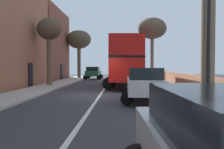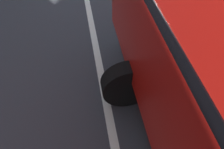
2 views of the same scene
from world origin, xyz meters
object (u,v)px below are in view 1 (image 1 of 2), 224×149
double_decker_bus (125,60)px  street_tree_left_0 (49,32)px  parked_car_green_left_1 (93,72)px  street_tree_left_2 (79,40)px  parked_car_white_right_2 (145,83)px  lamppost_right (209,8)px  street_tree_right_5 (152,29)px

double_decker_bus → street_tree_left_0: (-6.84, -0.02, 2.53)m
parked_car_green_left_1 → street_tree_left_2: street_tree_left_2 is taller
double_decker_bus → parked_car_white_right_2: size_ratio=2.54×
street_tree_left_0 → street_tree_left_2: bearing=88.8°
lamppost_right → parked_car_white_right_2: bearing=113.2°
street_tree_right_5 → street_tree_left_2: bearing=143.9°
lamppost_right → street_tree_left_0: bearing=123.0°
lamppost_right → double_decker_bus: bearing=100.1°
parked_car_white_right_2 → lamppost_right: (1.80, -4.21, 2.83)m
double_decker_bus → parked_car_white_right_2: 10.45m
double_decker_bus → lamppost_right: (2.60, -14.54, 1.45)m
street_tree_left_0 → street_tree_left_2: street_tree_left_2 is taller
street_tree_right_5 → lamppost_right: bearing=-91.9°
parked_car_white_right_2 → street_tree_left_2: bearing=106.0°
parked_car_white_right_2 → lamppost_right: bearing=-66.8°
parked_car_green_left_1 → street_tree_left_2: 5.54m
street_tree_left_0 → lamppost_right: bearing=-57.0°
street_tree_left_0 → street_tree_right_5: bearing=38.1°
double_decker_bus → lamppost_right: 14.84m
double_decker_bus → street_tree_left_0: street_tree_left_0 is taller
double_decker_bus → street_tree_left_0: 7.29m
double_decker_bus → lamppost_right: size_ratio=1.82×
parked_car_white_right_2 → lamppost_right: size_ratio=0.72×
parked_car_white_right_2 → street_tree_left_2: (-7.31, 25.48, 4.64)m
double_decker_bus → parked_car_green_left_1: bearing=107.6°
double_decker_bus → street_tree_left_2: 16.81m
street_tree_left_0 → street_tree_left_2: (0.33, 15.17, 0.74)m
parked_car_white_right_2 → lamppost_right: lamppost_right is taller
parked_car_green_left_1 → street_tree_right_5: bearing=-34.8°
parked_car_green_left_1 → street_tree_right_5: (7.54, -5.24, 5.24)m
parked_car_white_right_2 → street_tree_left_0: (-7.64, 10.31, 3.90)m
double_decker_bus → street_tree_left_0: size_ratio=1.90×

